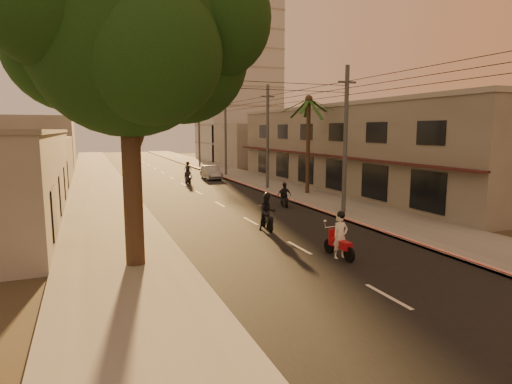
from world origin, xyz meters
TOP-DOWN VIEW (x-y plane):
  - ground at (0.00, 0.00)m, footprint 160.00×160.00m
  - road at (0.00, 20.00)m, footprint 10.00×140.00m
  - sidewalk_right at (7.50, 20.00)m, footprint 5.00×140.00m
  - sidewalk_left at (-7.50, 20.00)m, footprint 5.00×140.00m
  - curb_stripe at (5.10, 15.00)m, footprint 0.20×60.00m
  - shophouse_row at (13.95, 18.00)m, footprint 8.80×34.20m
  - distant_tower at (16.00, 56.00)m, footprint 12.10×12.10m
  - broadleaf_tree at (-6.61, 2.14)m, footprint 9.60×8.70m
  - palm_tree at (8.00, 16.00)m, footprint 5.00×5.00m
  - utility_poles at (6.20, 20.00)m, footprint 1.20×48.26m
  - filler_right at (14.00, 45.00)m, footprint 8.00×14.00m
  - filler_left_near at (-14.00, 34.00)m, footprint 8.00×14.00m
  - filler_left_far at (-14.00, 52.00)m, footprint 8.00×14.00m
  - scooter_red at (0.84, 0.07)m, footprint 0.77×2.00m
  - scooter_mid_a at (0.06, 5.73)m, footprint 1.10×2.02m
  - scooter_mid_b at (3.80, 11.51)m, footprint 1.08×1.70m
  - scooter_far_a at (0.58, 26.52)m, footprint 0.84×1.74m
  - scooter_far_b at (2.46, 34.92)m, footprint 0.96×1.59m
  - parked_car at (3.68, 29.25)m, footprint 1.77×4.39m

SIDE VIEW (x-z plane):
  - ground at x=0.00m, z-range 0.00..0.00m
  - road at x=0.00m, z-range 0.00..0.02m
  - sidewalk_right at x=7.50m, z-range 0.00..0.12m
  - sidewalk_left at x=-7.50m, z-range 0.00..0.12m
  - curb_stripe at x=5.10m, z-range 0.00..0.20m
  - parked_car at x=3.68m, z-range 0.00..1.42m
  - scooter_far_b at x=2.46m, z-range -0.07..1.49m
  - scooter_mid_b at x=3.80m, z-range -0.08..1.60m
  - scooter_far_a at x=0.58m, z-range -0.09..1.62m
  - scooter_red at x=0.84m, z-range -0.13..1.84m
  - scooter_mid_a at x=0.06m, z-range -0.10..1.90m
  - filler_left_near at x=-14.00m, z-range 0.00..4.40m
  - filler_right at x=14.00m, z-range 0.00..6.00m
  - filler_left_far at x=-14.00m, z-range 0.00..7.00m
  - shophouse_row at x=13.95m, z-range 0.00..7.30m
  - utility_poles at x=6.20m, z-range 2.04..11.04m
  - palm_tree at x=8.00m, z-range 3.05..11.25m
  - broadleaf_tree at x=-6.61m, z-range 2.43..14.53m
  - distant_tower at x=16.00m, z-range 0.00..28.00m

